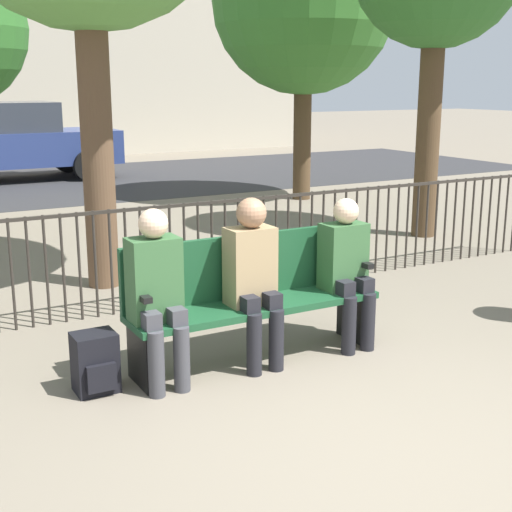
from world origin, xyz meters
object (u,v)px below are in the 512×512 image
backpack (95,363)px  tree_2 (304,1)px  park_bench (251,293)px  seated_person_1 (253,273)px  seated_person_0 (157,289)px  parked_car_0 (10,140)px  seated_person_2 (347,265)px

backpack → tree_2: size_ratio=0.08×
park_bench → seated_person_1: 0.24m
seated_person_0 → parked_car_0: size_ratio=0.29×
seated_person_0 → parked_car_0: (1.19, 11.32, 0.17)m
seated_person_0 → tree_2: (5.19, 6.28, 2.65)m
park_bench → parked_car_0: bearing=87.9°
seated_person_0 → parked_car_0: 11.39m
seated_person_0 → park_bench: bearing=9.4°
seated_person_2 → backpack: (-1.97, 0.10, -0.45)m
backpack → tree_2: 8.91m
park_bench → seated_person_0: bearing=-170.6°
tree_2 → parked_car_0: size_ratio=1.17×
park_bench → seated_person_1: seated_person_1 is taller
tree_2 → park_bench: bearing=-125.6°
park_bench → seated_person_2: 0.80m
seated_person_0 → seated_person_1: size_ratio=0.99×
seated_person_0 → tree_2: 8.57m
park_bench → backpack: (-1.19, -0.03, -0.30)m
park_bench → tree_2: tree_2 is taller
seated_person_2 → parked_car_0: bearing=91.8°
seated_person_1 → seated_person_2: 0.82m
seated_person_0 → tree_2: bearing=50.4°
parked_car_0 → park_bench: bearing=-92.1°
seated_person_2 → backpack: seated_person_2 is taller
park_bench → seated_person_0: (-0.78, -0.13, 0.18)m
seated_person_0 → backpack: (-0.41, 0.10, -0.48)m
seated_person_0 → backpack: 0.64m
park_bench → seated_person_2: seated_person_2 is taller
park_bench → seated_person_2: (0.77, -0.13, 0.15)m
seated_person_0 → seated_person_1: bearing=0.1°
seated_person_2 → parked_car_0: (-0.36, 11.33, 0.19)m
seated_person_2 → backpack: size_ratio=2.86×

